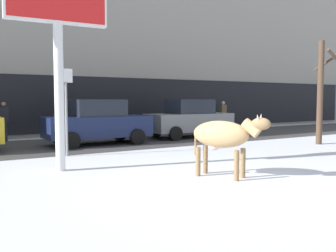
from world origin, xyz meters
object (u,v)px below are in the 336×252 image
(pedestrian_by_cars, at_px, (4,122))
(street_sign, at_px, (66,105))
(car_grey_sedan, at_px, (189,119))
(pedestrian_near_billboard, at_px, (223,115))
(cow_tan, at_px, (223,136))
(billboard, at_px, (57,0))
(bare_tree_left_lot, at_px, (321,90))
(pedestrian_far_left, at_px, (212,116))
(car_navy_sedan, at_px, (98,122))

(pedestrian_by_cars, bearing_deg, street_sign, -78.28)
(street_sign, bearing_deg, car_grey_sedan, 22.69)
(car_grey_sedan, distance_m, pedestrian_near_billboard, 5.16)
(cow_tan, bearing_deg, street_sign, 113.43)
(billboard, bearing_deg, bare_tree_left_lot, 0.63)
(pedestrian_by_cars, xyz_separation_m, pedestrian_far_left, (11.46, 0.00, 0.00))
(car_navy_sedan, bearing_deg, street_sign, -128.71)
(billboard, distance_m, street_sign, 3.64)
(billboard, relative_size, street_sign, 1.97)
(pedestrian_near_billboard, height_order, pedestrian_by_cars, same)
(cow_tan, distance_m, car_grey_sedan, 9.18)
(billboard, bearing_deg, street_sign, 70.46)
(cow_tan, xyz_separation_m, pedestrian_near_billboard, (8.94, 10.68, -0.11))
(street_sign, bearing_deg, pedestrian_far_left, 28.26)
(billboard, height_order, car_grey_sedan, billboard)
(car_navy_sedan, relative_size, street_sign, 1.49)
(billboard, distance_m, pedestrian_far_left, 14.08)
(bare_tree_left_lot, bearing_deg, pedestrian_near_billboard, 80.05)
(cow_tan, bearing_deg, bare_tree_left_lot, 20.97)
(pedestrian_near_billboard, xyz_separation_m, pedestrian_far_left, (-0.86, 0.00, 0.00))
(cow_tan, height_order, pedestrian_near_billboard, pedestrian_near_billboard)
(cow_tan, bearing_deg, pedestrian_far_left, 52.89)
(car_grey_sedan, xyz_separation_m, bare_tree_left_lot, (3.03, -5.07, 1.33))
(car_navy_sedan, bearing_deg, pedestrian_far_left, 20.23)
(bare_tree_left_lot, bearing_deg, street_sign, 167.16)
(pedestrian_near_billboard, xyz_separation_m, bare_tree_left_lot, (-1.36, -7.77, 1.36))
(car_grey_sedan, distance_m, pedestrian_far_left, 4.45)
(car_grey_sedan, bearing_deg, street_sign, -157.31)
(pedestrian_by_cars, distance_m, street_sign, 5.71)
(cow_tan, bearing_deg, car_navy_sedan, 91.85)
(car_grey_sedan, height_order, pedestrian_by_cars, car_grey_sedan)
(bare_tree_left_lot, bearing_deg, billboard, -179.37)
(cow_tan, distance_m, car_navy_sedan, 7.62)
(pedestrian_near_billboard, distance_m, bare_tree_left_lot, 8.01)
(billboard, xyz_separation_m, bare_tree_left_lot, (10.64, 0.12, -2.07))
(car_navy_sedan, bearing_deg, car_grey_sedan, 4.31)
(pedestrian_by_cars, height_order, pedestrian_far_left, same)
(pedestrian_near_billboard, relative_size, street_sign, 0.61)
(billboard, xyz_separation_m, street_sign, (0.83, 2.35, -2.64))
(car_navy_sedan, distance_m, car_grey_sedan, 4.81)
(car_navy_sedan, bearing_deg, bare_tree_left_lot, -31.03)
(cow_tan, height_order, bare_tree_left_lot, bare_tree_left_lot)
(pedestrian_by_cars, relative_size, bare_tree_left_lot, 0.41)
(car_navy_sedan, bearing_deg, billboard, -120.27)
(car_navy_sedan, height_order, car_grey_sedan, same)
(car_navy_sedan, xyz_separation_m, street_sign, (-1.98, -2.47, 0.76))
(car_navy_sedan, distance_m, pedestrian_far_left, 8.87)
(billboard, relative_size, car_navy_sedan, 1.32)
(pedestrian_by_cars, height_order, bare_tree_left_lot, bare_tree_left_lot)
(cow_tan, xyz_separation_m, street_sign, (-2.23, 5.14, 0.68))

